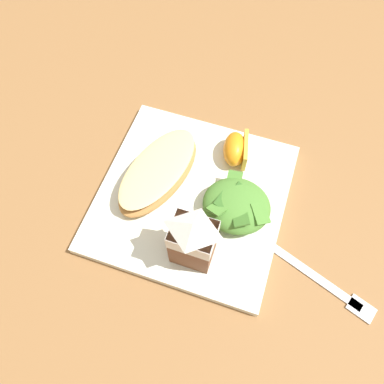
{
  "coord_description": "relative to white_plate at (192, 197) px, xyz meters",
  "views": [
    {
      "loc": [
        -0.08,
        0.24,
        0.53
      ],
      "look_at": [
        0.0,
        0.0,
        0.03
      ],
      "focal_mm": 34.78,
      "sensor_mm": 36.0,
      "label": 1
    }
  ],
  "objects": [
    {
      "name": "ground",
      "position": [
        0.0,
        0.0,
        -0.01
      ],
      "size": [
        3.0,
        3.0,
        0.0
      ],
      "primitive_type": "plane",
      "color": "olive"
    },
    {
      "name": "milk_carton",
      "position": [
        -0.03,
        0.09,
        0.07
      ],
      "size": [
        0.06,
        0.04,
        0.11
      ],
      "color": "brown",
      "rests_on": "white_plate"
    },
    {
      "name": "white_plate",
      "position": [
        0.0,
        0.0,
        0.0
      ],
      "size": [
        0.28,
        0.28,
        0.02
      ],
      "primitive_type": "cube",
      "color": "white",
      "rests_on": "ground"
    },
    {
      "name": "orange_wedge_front",
      "position": [
        -0.04,
        -0.09,
        0.03
      ],
      "size": [
        0.05,
        0.07,
        0.04
      ],
      "color": "orange",
      "rests_on": "white_plate"
    },
    {
      "name": "cheesy_pizza_bread",
      "position": [
        0.06,
        -0.01,
        0.03
      ],
      "size": [
        0.12,
        0.19,
        0.04
      ],
      "color": "#B77F42",
      "rests_on": "white_plate"
    },
    {
      "name": "green_salad_pile",
      "position": [
        -0.07,
        0.01,
        0.03
      ],
      "size": [
        0.1,
        0.1,
        0.05
      ],
      "color": "#4C8433",
      "rests_on": "white_plate"
    },
    {
      "name": "metal_fork",
      "position": [
        -0.22,
        0.06,
        -0.01
      ],
      "size": [
        0.18,
        0.08,
        0.01
      ],
      "color": "silver",
      "rests_on": "ground"
    }
  ]
}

